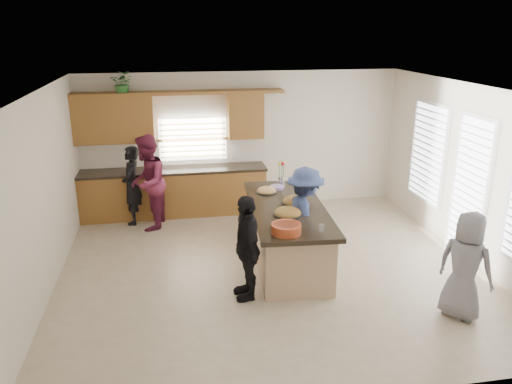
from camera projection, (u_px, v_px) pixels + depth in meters
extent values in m
plane|color=beige|center=(270.00, 268.00, 7.90)|extent=(6.50, 6.50, 0.00)
cube|color=silver|center=(242.00, 141.00, 10.26)|extent=(6.50, 0.02, 2.80)
cube|color=silver|center=(336.00, 280.00, 4.66)|extent=(6.50, 0.02, 2.80)
cube|color=silver|center=(42.00, 196.00, 6.92)|extent=(0.02, 6.00, 2.80)
cube|color=silver|center=(470.00, 174.00, 7.99)|extent=(0.02, 6.00, 2.80)
cube|color=white|center=(272.00, 89.00, 7.01)|extent=(6.50, 6.00, 0.02)
cube|color=olive|center=(175.00, 193.00, 10.04)|extent=(3.65, 0.62, 0.90)
cube|color=black|center=(173.00, 170.00, 9.89)|extent=(3.70, 0.65, 0.05)
cube|color=olive|center=(113.00, 120.00, 9.50)|extent=(1.50, 0.36, 0.90)
cube|color=olive|center=(245.00, 116.00, 9.92)|extent=(0.70, 0.36, 0.90)
cube|color=olive|center=(180.00, 93.00, 9.56)|extent=(4.05, 0.40, 0.06)
cube|color=brown|center=(193.00, 139.00, 10.03)|extent=(1.35, 0.08, 0.85)
cube|color=white|center=(428.00, 153.00, 9.19)|extent=(0.06, 1.10, 1.75)
cube|color=white|center=(470.00, 189.00, 7.97)|extent=(0.06, 0.85, 2.25)
cube|color=tan|center=(287.00, 236.00, 8.02)|extent=(1.16, 2.56, 0.88)
cube|color=black|center=(287.00, 208.00, 7.87)|extent=(1.33, 2.77, 0.07)
cube|color=black|center=(286.00, 258.00, 8.15)|extent=(1.08, 2.48, 0.08)
cylinder|color=black|center=(288.00, 214.00, 7.49)|extent=(0.46, 0.46, 0.02)
ellipsoid|color=#AC7A36|center=(288.00, 213.00, 7.49)|extent=(0.41, 0.41, 0.18)
cylinder|color=black|center=(294.00, 202.00, 7.98)|extent=(0.43, 0.43, 0.02)
ellipsoid|color=#AC7A36|center=(294.00, 201.00, 7.98)|extent=(0.38, 0.38, 0.17)
cylinder|color=black|center=(267.00, 192.00, 8.49)|extent=(0.36, 0.36, 0.02)
ellipsoid|color=tan|center=(267.00, 191.00, 8.48)|extent=(0.33, 0.33, 0.15)
cylinder|color=#BA4522|center=(286.00, 229.00, 6.81)|extent=(0.41, 0.41, 0.13)
cylinder|color=beige|center=(286.00, 225.00, 6.80)|extent=(0.34, 0.34, 0.04)
cylinder|color=white|center=(322.00, 228.00, 6.89)|extent=(0.07, 0.07, 0.10)
cylinder|color=#A98AC9|center=(277.00, 187.00, 8.70)|extent=(0.25, 0.25, 0.05)
cylinder|color=silver|center=(281.00, 180.00, 8.89)|extent=(0.11, 0.11, 0.15)
imported|color=#2E6E2C|center=(123.00, 83.00, 9.33)|extent=(0.47, 0.43, 0.46)
imported|color=black|center=(132.00, 185.00, 9.50)|extent=(0.47, 0.62, 1.52)
imported|color=maroon|center=(147.00, 183.00, 9.22)|extent=(0.83, 0.98, 1.79)
imported|color=black|center=(247.00, 247.00, 6.86)|extent=(0.43, 0.91, 1.51)
imported|color=navy|center=(305.00, 218.00, 7.78)|extent=(0.69, 1.09, 1.61)
imported|color=slate|center=(465.00, 266.00, 6.39)|extent=(0.80, 0.85, 1.46)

